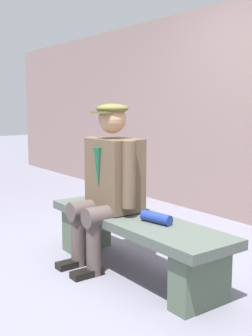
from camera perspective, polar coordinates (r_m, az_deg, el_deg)
ground_plane at (r=3.27m, az=1.05°, el=-13.77°), size 30.00×30.00×0.00m
bench at (r=3.17m, az=1.06°, el=-8.85°), size 1.69×0.47×0.43m
seated_man at (r=3.25m, az=-2.32°, el=-1.51°), size 0.58×0.59×1.25m
rolled_magazine at (r=2.97m, az=4.08°, el=-6.69°), size 0.25×0.12×0.07m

